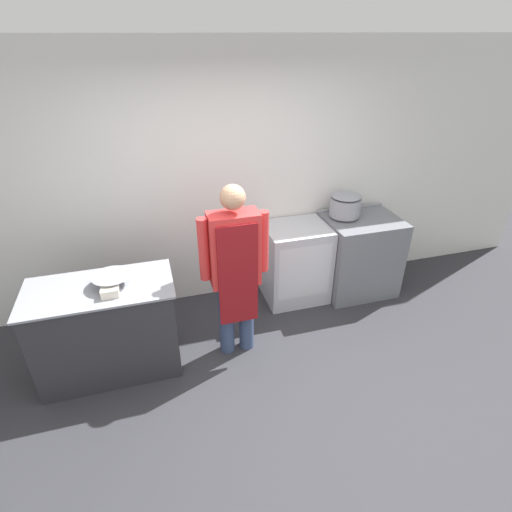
# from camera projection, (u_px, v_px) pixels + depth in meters

# --- Properties ---
(ground_plane) EXTENTS (14.00, 14.00, 0.00)m
(ground_plane) POSITION_uv_depth(u_px,v_px,m) (281.00, 419.00, 3.20)
(ground_plane) COLOR #2D2D33
(wall_back) EXTENTS (8.00, 0.05, 2.70)m
(wall_back) POSITION_uv_depth(u_px,v_px,m) (223.00, 181.00, 4.15)
(wall_back) COLOR white
(wall_back) RESTS_ON ground_plane
(prep_counter) EXTENTS (1.21, 0.63, 0.88)m
(prep_counter) POSITION_uv_depth(u_px,v_px,m) (108.00, 329.00, 3.49)
(prep_counter) COLOR #2D2D33
(prep_counter) RESTS_ON ground_plane
(stove) EXTENTS (0.81, 0.66, 0.93)m
(stove) POSITION_uv_depth(u_px,v_px,m) (359.00, 255.00, 4.60)
(stove) COLOR slate
(stove) RESTS_ON ground_plane
(fridge_unit) EXTENTS (0.69, 0.58, 0.88)m
(fridge_unit) POSITION_uv_depth(u_px,v_px,m) (295.00, 263.00, 4.48)
(fridge_unit) COLOR silver
(fridge_unit) RESTS_ON ground_plane
(person_cook) EXTENTS (0.61, 0.24, 1.67)m
(person_cook) POSITION_uv_depth(u_px,v_px,m) (235.00, 265.00, 3.45)
(person_cook) COLOR #38476B
(person_cook) RESTS_ON ground_plane
(mixing_bowl) EXTENTS (0.32, 0.32, 0.09)m
(mixing_bowl) POSITION_uv_depth(u_px,v_px,m) (112.00, 280.00, 3.29)
(mixing_bowl) COLOR gray
(mixing_bowl) RESTS_ON prep_counter
(plastic_tub) EXTENTS (0.14, 0.14, 0.07)m
(plastic_tub) POSITION_uv_depth(u_px,v_px,m) (110.00, 291.00, 3.17)
(plastic_tub) COLOR silver
(plastic_tub) RESTS_ON prep_counter
(stock_pot) EXTENTS (0.34, 0.34, 0.26)m
(stock_pot) POSITION_uv_depth(u_px,v_px,m) (345.00, 204.00, 4.36)
(stock_pot) COLOR gray
(stock_pot) RESTS_ON stove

